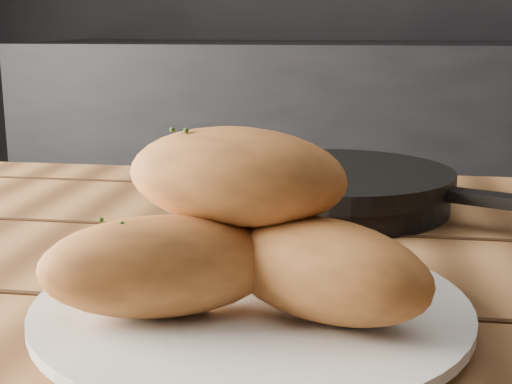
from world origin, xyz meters
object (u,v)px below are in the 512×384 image
table (237,369)px  bread_rolls (243,235)px  skillet (337,188)px  plate (252,310)px

table → bread_rolls: 0.22m
table → skillet: skillet is taller
table → skillet: 0.25m
skillet → table: bearing=-111.3°
plate → skillet: 0.33m
plate → bread_rolls: size_ratio=1.11×
skillet → bread_rolls: bearing=-98.6°
table → skillet: bearing=68.7°
table → skillet: size_ratio=3.90×
bread_rolls → plate: bearing=31.0°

